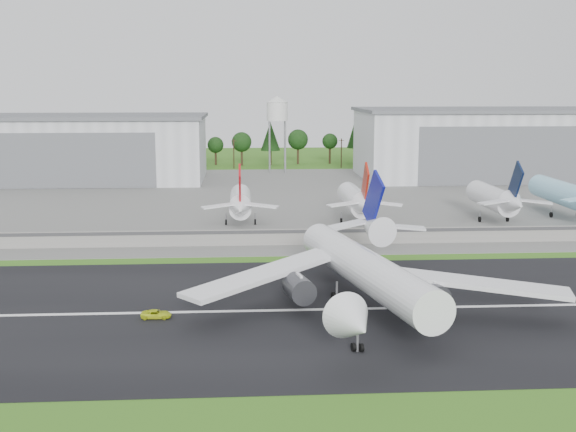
{
  "coord_description": "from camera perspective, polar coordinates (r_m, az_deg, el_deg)",
  "views": [
    {
      "loc": [
        -18.1,
        -93.4,
        33.13
      ],
      "look_at": [
        -9.83,
        40.0,
        9.0
      ],
      "focal_mm": 45.0,
      "sensor_mm": 36.0,
      "label": 1
    }
  ],
  "objects": [
    {
      "name": "ground",
      "position": [
        100.74,
        7.09,
        -9.05
      ],
      "size": [
        600.0,
        600.0,
        0.0
      ],
      "primitive_type": "plane",
      "color": "#2C6117",
      "rests_on": "ground"
    },
    {
      "name": "runway",
      "position": [
        110.06,
        6.14,
        -7.32
      ],
      "size": [
        320.0,
        60.0,
        0.1
      ],
      "primitive_type": "cube",
      "color": "black",
      "rests_on": "ground"
    },
    {
      "name": "runway_centerline",
      "position": [
        110.04,
        6.14,
        -7.29
      ],
      "size": [
        220.0,
        1.0,
        0.02
      ],
      "primitive_type": "cube",
      "color": "white",
      "rests_on": "runway"
    },
    {
      "name": "apron",
      "position": [
        216.7,
        1.29,
        1.45
      ],
      "size": [
        320.0,
        150.0,
        0.1
      ],
      "primitive_type": "cube",
      "color": "slate",
      "rests_on": "ground"
    },
    {
      "name": "blast_fence",
      "position": [
        152.73,
        3.34,
        -1.62
      ],
      "size": [
        240.0,
        0.61,
        3.5
      ],
      "color": "gray",
      "rests_on": "ground"
    },
    {
      "name": "hangar_west",
      "position": [
        266.5,
        -17.04,
        5.16
      ],
      "size": [
        97.0,
        44.0,
        23.2
      ],
      "color": "silver",
      "rests_on": "ground"
    },
    {
      "name": "hangar_east",
      "position": [
        275.34,
        16.31,
        5.55
      ],
      "size": [
        102.0,
        47.0,
        25.2
      ],
      "color": "silver",
      "rests_on": "ground"
    },
    {
      "name": "water_tower",
      "position": [
        278.84,
        -0.86,
        8.47
      ],
      "size": [
        8.4,
        8.4,
        29.4
      ],
      "color": "#99999E",
      "rests_on": "ground"
    },
    {
      "name": "utility_poles",
      "position": [
        295.82,
        -0.02,
        3.8
      ],
      "size": [
        230.0,
        3.0,
        12.0
      ],
      "primitive_type": null,
      "color": "black",
      "rests_on": "ground"
    },
    {
      "name": "treeline",
      "position": [
        310.7,
        -0.19,
        4.11
      ],
      "size": [
        320.0,
        16.0,
        22.0
      ],
      "primitive_type": null,
      "color": "black",
      "rests_on": "ground"
    },
    {
      "name": "main_airliner",
      "position": [
        108.26,
        6.12,
        -4.94
      ],
      "size": [
        55.93,
        58.83,
        18.17
      ],
      "rotation": [
        0.0,
        0.0,
        3.36
      ],
      "color": "white",
      "rests_on": "runway"
    },
    {
      "name": "ground_vehicle",
      "position": [
        106.7,
        -10.37,
        -7.63
      ],
      "size": [
        4.39,
        2.04,
        1.22
      ],
      "primitive_type": "imported",
      "rotation": [
        0.0,
        0.0,
        1.57
      ],
      "color": "#C3D318",
      "rests_on": "runway"
    },
    {
      "name": "parked_jet_red_a",
      "position": [
        172.08,
        -3.79,
        1.1
      ],
      "size": [
        7.36,
        31.29,
        16.38
      ],
      "color": "white",
      "rests_on": "ground"
    },
    {
      "name": "parked_jet_red_b",
      "position": [
        174.21,
        5.46,
        1.24
      ],
      "size": [
        7.36,
        31.29,
        16.54
      ],
      "color": "white",
      "rests_on": "ground"
    },
    {
      "name": "parked_jet_navy",
      "position": [
        182.74,
        16.17,
        1.33
      ],
      "size": [
        7.36,
        31.29,
        16.64
      ],
      "color": "white",
      "rests_on": "ground"
    },
    {
      "name": "parked_jet_skyblue",
      "position": [
        194.98,
        21.28,
        1.61
      ],
      "size": [
        7.36,
        37.29,
        16.83
      ],
      "color": "#8ED7F6",
      "rests_on": "ground"
    }
  ]
}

